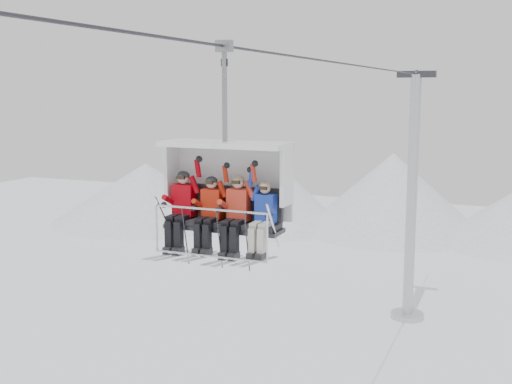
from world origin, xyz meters
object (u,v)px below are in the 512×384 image
at_px(chairlift_carrier, 228,184).
at_px(skier_center_left, 210,211).
at_px(lift_tower_right, 411,216).
at_px(skier_center_right, 236,212).
at_px(skier_far_left, 182,207).
at_px(skier_far_right, 263,216).

xyz_separation_m(chairlift_carrier, skier_center_left, (-0.24, -0.31, -0.51)).
xyz_separation_m(lift_tower_right, skier_center_right, (0.31, -23.73, 4.43)).
bearing_deg(skier_far_left, skier_center_right, -0.17).
height_order(skier_far_left, skier_far_right, skier_far_left).
relative_size(lift_tower_right, skier_far_left, 7.99).
relative_size(skier_center_left, skier_far_right, 1.00).
height_order(skier_center_left, skier_center_right, skier_center_right).
bearing_deg(skier_center_left, skier_far_left, 179.12).
relative_size(lift_tower_right, chairlift_carrier, 3.38).
bearing_deg(lift_tower_right, chairlift_carrier, -90.00).
distance_m(skier_far_left, skier_center_right, 1.18).
xyz_separation_m(chairlift_carrier, skier_far_right, (0.86, -0.32, -0.53)).
height_order(chairlift_carrier, skier_center_right, chairlift_carrier).
distance_m(lift_tower_right, skier_far_right, 24.16).
distance_m(lift_tower_right, skier_center_left, 24.15).
height_order(skier_far_left, skier_center_right, skier_far_left).
height_order(lift_tower_right, chairlift_carrier, lift_tower_right).
relative_size(chairlift_carrier, skier_center_left, 2.36).
distance_m(chairlift_carrier, skier_center_right, 0.65).
distance_m(skier_center_left, skier_far_right, 1.11).
bearing_deg(lift_tower_right, skier_far_right, -87.91).
bearing_deg(skier_center_right, skier_center_left, -179.39).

